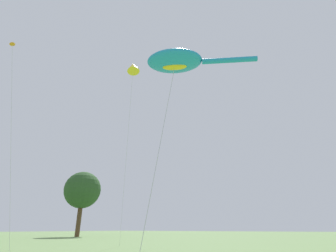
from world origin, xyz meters
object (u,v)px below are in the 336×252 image
(big_show_kite, at_px, (177,62))
(tree_broad_distant, at_px, (82,190))
(small_kite_delta_white, at_px, (12,57))
(small_kite_triangle_green, at_px, (133,68))

(big_show_kite, distance_m, tree_broad_distant, 42.74)
(small_kite_delta_white, bearing_deg, big_show_kite, 22.13)
(big_show_kite, distance_m, small_kite_delta_white, 11.91)
(small_kite_triangle_green, height_order, small_kite_delta_white, small_kite_triangle_green)
(small_kite_delta_white, relative_size, tree_broad_distant, 1.13)
(small_kite_triangle_green, relative_size, small_kite_delta_white, 1.21)
(small_kite_delta_white, bearing_deg, small_kite_triangle_green, 64.76)
(big_show_kite, bearing_deg, small_kite_triangle_green, -54.79)
(big_show_kite, xyz_separation_m, small_kite_triangle_green, (3.75, 7.19, 4.43))
(big_show_kite, bearing_deg, tree_broad_distant, -59.80)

